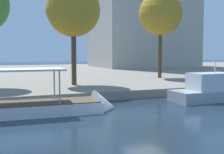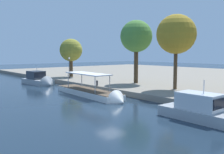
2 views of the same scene
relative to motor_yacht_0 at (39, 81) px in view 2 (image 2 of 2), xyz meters
name	(u,v)px [view 2 (image 2 of 2)]	position (x,y,z in m)	size (l,w,h in m)	color
ground_plane	(111,109)	(24.01, -3.21, -0.62)	(220.00, 220.00, 0.00)	#192838
motor_yacht_0	(39,81)	(0.00, 0.00, 0.00)	(7.91, 3.59, 4.39)	#9EA3A8
tour_boat_1	(92,94)	(16.62, -0.15, -0.28)	(13.89, 3.44, 4.06)	silver
motor_yacht_2	(212,115)	(33.11, -0.07, 0.00)	(8.95, 2.79, 4.47)	#9EA3A8
mooring_bollard_1	(97,83)	(12.85, 3.46, 0.57)	(0.30, 0.30, 0.83)	#2D2D33
lamp_post	(69,66)	(0.90, 5.75, 2.62)	(0.39, 0.39, 4.11)	black
tree_1	(71,50)	(-2.18, 8.07, 5.67)	(4.86, 4.67, 7.88)	#4C3823
tree_2	(135,37)	(14.26, 10.25, 7.65)	(5.21, 5.21, 10.26)	#4C3823
tree_3	(176,35)	(22.64, 9.47, 7.53)	(5.32, 5.32, 10.12)	#4C3823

